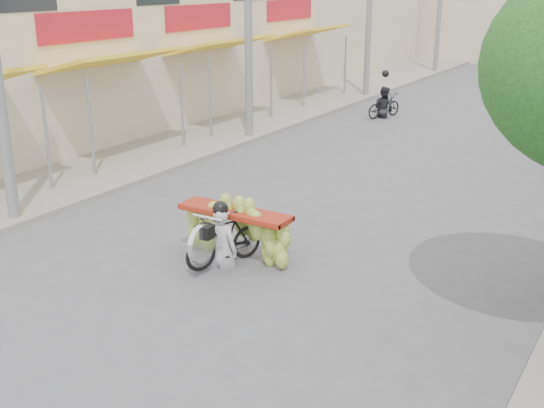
{
  "coord_description": "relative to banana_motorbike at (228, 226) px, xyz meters",
  "views": [
    {
      "loc": [
        6.18,
        -5.66,
        4.9
      ],
      "look_at": [
        0.3,
        4.0,
        1.1
      ],
      "focal_mm": 45.0,
      "sensor_mm": 36.0,
      "label": 1
    }
  ],
  "objects": [
    {
      "name": "shophouse_row_left",
      "position": [
        -11.62,
        10.38,
        2.32
      ],
      "size": [
        9.77,
        40.0,
        6.0
      ],
      "color": "beige",
      "rests_on": "ground"
    },
    {
      "name": "sidewalk_left",
      "position": [
        -6.63,
        11.4,
        -0.62
      ],
      "size": [
        4.0,
        60.0,
        0.12
      ],
      "primitive_type": "cube",
      "color": "gray",
      "rests_on": "ground"
    },
    {
      "name": "ground",
      "position": [
        0.37,
        -3.6,
        -0.68
      ],
      "size": [
        120.0,
        120.0,
        0.0
      ],
      "primitive_type": "plane",
      "color": "#56565B",
      "rests_on": "ground"
    },
    {
      "name": "banana_motorbike",
      "position": [
        0.0,
        0.0,
        0.0
      ],
      "size": [
        2.2,
        1.82,
        2.02
      ],
      "color": "black",
      "rests_on": "ground"
    },
    {
      "name": "utility_pole_mid",
      "position": [
        -5.03,
        8.4,
        3.34
      ],
      "size": [
        0.6,
        0.24,
        8.0
      ],
      "color": "slate",
      "rests_on": "ground"
    },
    {
      "name": "bg_motorbike_a",
      "position": [
        -2.73,
        13.78,
        0.08
      ],
      "size": [
        1.02,
        1.62,
        1.95
      ],
      "color": "black",
      "rests_on": "ground"
    }
  ]
}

